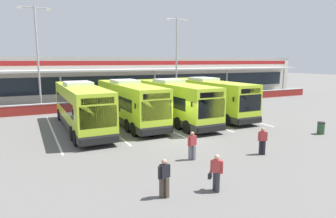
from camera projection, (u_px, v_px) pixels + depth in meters
The scene contains 19 objects.
ground_plane at pixel (184, 137), 21.18m from camera, with size 200.00×200.00×0.00m, color #605E5B.
terminal_building at pixel (98, 77), 44.49m from camera, with size 70.00×13.00×6.00m.
red_barrier_wall at pixel (123, 103), 33.92m from camera, with size 60.00×0.40×1.10m.
coach_bus_leftmost at pixel (81, 107), 23.30m from camera, with size 2.99×12.16×3.78m.
coach_bus_left_centre at pixel (129, 103), 25.71m from camera, with size 2.99×12.16×3.78m.
coach_bus_centre at pixel (173, 102), 26.47m from camera, with size 2.99×12.16×3.78m.
coach_bus_right_centre at pixel (208, 98), 29.19m from camera, with size 2.99×12.16×3.78m.
bay_stripe_far_west at pixel (53, 131), 22.83m from camera, with size 0.14×13.00×0.01m, color silver.
bay_stripe_west at pixel (106, 126), 24.66m from camera, with size 0.14×13.00×0.01m, color silver.
bay_stripe_mid_west at pixel (151, 122), 26.49m from camera, with size 0.14×13.00×0.01m, color silver.
bay_stripe_centre at pixel (191, 118), 28.32m from camera, with size 0.14×13.00×0.01m, color silver.
bay_stripe_mid_east at pixel (226, 114), 30.16m from camera, with size 0.14×13.00×0.01m, color silver.
pedestrian_with_handbag at pixel (216, 172), 12.26m from camera, with size 0.53×0.60×1.62m.
pedestrian_in_dark_coat at pixel (192, 145), 16.18m from camera, with size 0.53×0.30×1.62m.
pedestrian_child at pixel (164, 177), 11.69m from camera, with size 0.54×0.30×1.62m.
pedestrian_near_bin at pixel (263, 140), 17.11m from camera, with size 0.52×0.40×1.62m.
lamp_post_west at pixel (37, 53), 30.53m from camera, with size 3.24×0.28×11.00m.
lamp_post_centre at pixel (177, 55), 38.88m from camera, with size 3.24×0.28×11.00m.
litter_bin at pixel (321, 128), 21.96m from camera, with size 0.54×0.54×0.93m.
Camera 1 is at (-10.12, -17.93, 5.48)m, focal length 31.15 mm.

